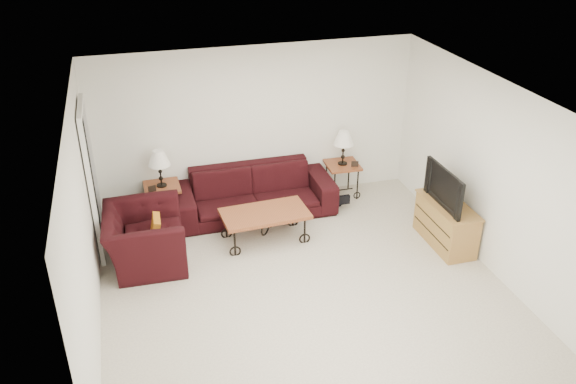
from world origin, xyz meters
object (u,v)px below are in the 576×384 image
object	(u,v)px
sofa	(254,192)
tv_stand	(446,224)
side_table_right	(342,180)
coffee_table	(265,226)
side_table_left	(164,203)
television	(450,187)
lamp_left	(160,168)
armchair	(145,238)
backpack	(340,194)
lamp_right	(343,148)

from	to	relation	value
sofa	tv_stand	distance (m)	2.88
side_table_right	coffee_table	xyz separation A→B (m)	(-1.54, -1.00, -0.05)
side_table_left	tv_stand	bearing A→B (deg)	-25.38
sofa	television	distance (m)	2.92
sofa	side_table_left	world-z (taller)	sofa
sofa	tv_stand	world-z (taller)	sofa
tv_stand	lamp_left	bearing A→B (deg)	154.62
side_table_right	armchair	distance (m)	3.40
sofa	tv_stand	xyz separation A→B (m)	(2.40, -1.60, -0.04)
lamp_left	sofa	bearing A→B (deg)	-7.52
side_table_right	backpack	size ratio (longest dim) A/B	1.29
backpack	side_table_right	bearing A→B (deg)	80.05
lamp_left	television	size ratio (longest dim) A/B	0.60
lamp_left	television	xyz separation A→B (m)	(3.74, -1.78, 0.05)
coffee_table	backpack	world-z (taller)	coffee_table
side_table_right	television	xyz separation A→B (m)	(0.87, -1.78, 0.62)
side_table_left	lamp_right	world-z (taller)	lamp_right
coffee_table	tv_stand	bearing A→B (deg)	-17.90
lamp_right	armchair	distance (m)	3.43
sofa	side_table_left	distance (m)	1.38
lamp_right	side_table_left	bearing A→B (deg)	180.00
side_table_right	tv_stand	size ratio (longest dim) A/B	0.54
side_table_right	lamp_left	xyz separation A→B (m)	(-2.87, 0.00, 0.57)
lamp_right	backpack	distance (m)	0.74
lamp_left	lamp_right	distance (m)	2.87
sofa	side_table_right	distance (m)	1.52
side_table_right	coffee_table	world-z (taller)	side_table_right
armchair	side_table_right	bearing A→B (deg)	-69.15
armchair	side_table_left	bearing A→B (deg)	-15.47
sofa	armchair	xyz separation A→B (m)	(-1.71, -0.92, 0.02)
sofa	armchair	bearing A→B (deg)	-151.65
side_table_left	side_table_right	world-z (taller)	side_table_left
coffee_table	tv_stand	xyz separation A→B (m)	(2.43, -0.78, 0.09)
side_table_left	television	bearing A→B (deg)	-25.50
sofa	side_table_right	world-z (taller)	sofa
backpack	coffee_table	bearing A→B (deg)	-141.36
tv_stand	side_table_right	bearing A→B (deg)	116.52
lamp_left	backpack	xyz separation A→B (m)	(2.71, -0.36, -0.64)
television	lamp_right	bearing A→B (deg)	-153.99
armchair	lamp_left	bearing A→B (deg)	-15.47
side_table_left	lamp_left	bearing A→B (deg)	0.00
sofa	tv_stand	bearing A→B (deg)	-33.80
coffee_table	television	xyz separation A→B (m)	(2.41, -0.78, 0.68)
side_table_left	backpack	size ratio (longest dim) A/B	1.30
lamp_right	television	world-z (taller)	television
armchair	backpack	distance (m)	3.15
armchair	tv_stand	distance (m)	4.16
armchair	sofa	bearing A→B (deg)	-59.73
tv_stand	armchair	bearing A→B (deg)	170.57
coffee_table	armchair	bearing A→B (deg)	-176.51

